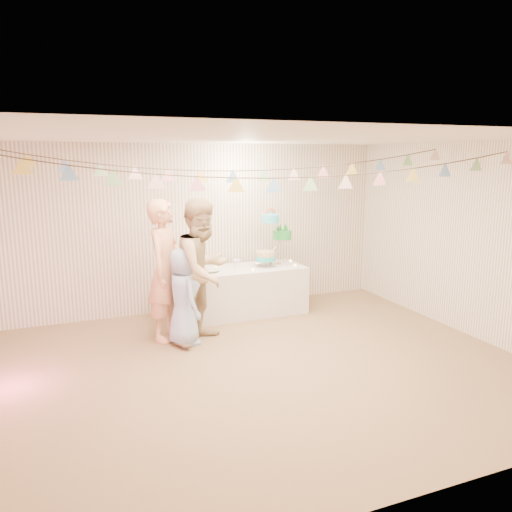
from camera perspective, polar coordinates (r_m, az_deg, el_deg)
name	(u,v)px	position (r m, az deg, el deg)	size (l,w,h in m)	color
floor	(266,366)	(5.96, 1.11, -12.48)	(6.00, 6.00, 0.00)	brown
ceiling	(267,138)	(5.46, 1.22, 13.35)	(6.00, 6.00, 0.00)	silver
back_wall	(204,228)	(7.89, -5.97, 3.23)	(6.00, 6.00, 0.00)	white
front_wall	(414,328)	(3.48, 17.64, -7.80)	(6.00, 6.00, 0.00)	white
right_wall	(472,241)	(7.27, 23.50, 1.63)	(5.00, 5.00, 0.00)	white
table	(242,291)	(7.72, -1.63, -4.01)	(1.93, 0.77, 0.73)	silver
cake_stand	(273,237)	(7.80, 2.00, 2.18)	(0.74, 0.44, 0.83)	silver
cake_bottom	(266,259)	(7.75, 1.15, -0.35)	(0.31, 0.31, 0.15)	#2BCDC3
cake_middle	(281,239)	(7.96, 2.92, 1.93)	(0.27, 0.27, 0.22)	green
cake_top_tier	(271,224)	(7.72, 1.69, 3.67)	(0.25, 0.25, 0.19)	#45CBDB
platter	(210,269)	(7.42, -5.33, -1.54)	(0.30, 0.30, 0.02)	white
posy	(237,262)	(7.64, -2.21, -0.64)	(0.12, 0.12, 0.14)	white
person_adult_a	(166,270)	(6.66, -10.27, -1.61)	(0.68, 0.45, 1.87)	#EDA57C
person_adult_b	(203,271)	(6.50, -6.08, -1.73)	(0.92, 0.71, 1.89)	tan
person_child	(183,296)	(6.49, -8.29, -4.58)	(0.62, 0.41, 1.28)	#A0B7E3
bunting_back	(233,161)	(6.48, -2.68, 10.82)	(5.60, 1.10, 0.40)	pink
bunting_front	(274,165)	(5.27, 2.07, 10.37)	(5.60, 0.90, 0.36)	#72A5E5
tealight_0	(193,274)	(7.26, -7.17, -2.02)	(0.04, 0.04, 0.03)	#FFD88C
tealight_1	(216,267)	(7.69, -4.56, -1.21)	(0.04, 0.04, 0.03)	#FFD88C
tealight_2	(253,269)	(7.47, -0.34, -1.55)	(0.04, 0.04, 0.03)	#FFD88C
tealight_3	(257,262)	(7.96, 0.17, -0.74)	(0.04, 0.04, 0.03)	#FFD88C
tealight_4	(295,265)	(7.79, 4.48, -1.04)	(0.04, 0.04, 0.03)	#FFD88C
tealight_5	(290,261)	(8.11, 3.96, -0.53)	(0.04, 0.04, 0.03)	#FFD88C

